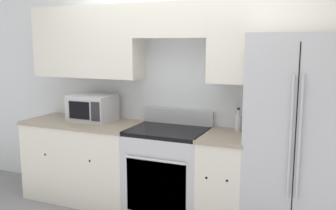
% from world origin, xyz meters
% --- Properties ---
extents(wall_back, '(8.00, 0.39, 2.60)m').
position_xyz_m(wall_back, '(0.00, 0.59, 1.49)').
color(wall_back, silver).
rests_on(wall_back, ground_plane).
extents(lower_cabinets_left, '(1.32, 0.64, 0.90)m').
position_xyz_m(lower_cabinets_left, '(-1.04, 0.31, 0.45)').
color(lower_cabinets_left, silver).
rests_on(lower_cabinets_left, ground_plane).
extents(lower_cabinets_right, '(0.45, 0.64, 0.90)m').
position_xyz_m(lower_cabinets_right, '(0.60, 0.31, 0.45)').
color(lower_cabinets_right, silver).
rests_on(lower_cabinets_right, ground_plane).
extents(oven_range, '(0.78, 0.65, 1.06)m').
position_xyz_m(oven_range, '(-0.00, 0.31, 0.46)').
color(oven_range, '#B7B7BC').
rests_on(oven_range, ground_plane).
extents(refrigerator, '(0.87, 0.76, 1.85)m').
position_xyz_m(refrigerator, '(1.25, 0.36, 0.93)').
color(refrigerator, '#B7B7BC').
rests_on(refrigerator, ground_plane).
extents(microwave, '(0.47, 0.39, 0.29)m').
position_xyz_m(microwave, '(-0.95, 0.37, 1.05)').
color(microwave, '#B7B7BC').
rests_on(microwave, lower_cabinets_left).
extents(bottle, '(0.06, 0.06, 0.23)m').
position_xyz_m(bottle, '(0.67, 0.52, 0.99)').
color(bottle, silver).
rests_on(bottle, lower_cabinets_right).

